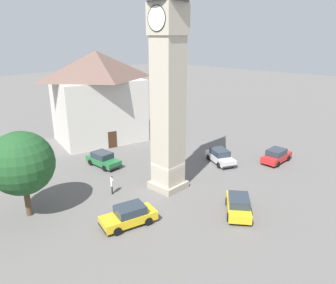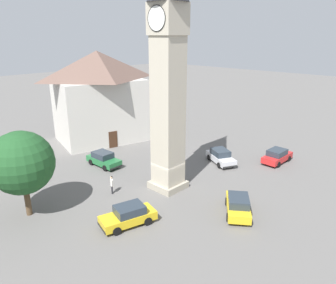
# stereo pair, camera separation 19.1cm
# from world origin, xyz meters

# --- Properties ---
(ground_plane) EXTENTS (200.00, 200.00, 0.00)m
(ground_plane) POSITION_xyz_m (0.00, 0.00, 0.00)
(ground_plane) COLOR #605E5B
(clock_tower) EXTENTS (3.35, 3.35, 23.15)m
(clock_tower) POSITION_xyz_m (0.00, 0.00, 13.59)
(clock_tower) COLOR #A59C89
(clock_tower) RESTS_ON ground
(car_blue_kerb) EXTENTS (2.74, 4.43, 1.53)m
(car_blue_kerb) POSITION_xyz_m (2.12, -6.47, 0.76)
(car_blue_kerb) COLOR gold
(car_blue_kerb) RESTS_ON ground
(car_silver_kerb) EXTENTS (4.18, 1.92, 1.53)m
(car_silver_kerb) POSITION_xyz_m (-8.62, -1.04, 0.76)
(car_silver_kerb) COLOR #236B38
(car_silver_kerb) RESTS_ON ground
(car_red_corner) EXTENTS (4.44, 3.39, 1.53)m
(car_red_corner) POSITION_xyz_m (0.06, 8.32, 0.76)
(car_red_corner) COLOR silver
(car_red_corner) RESTS_ON ground
(car_white_side) EXTENTS (1.90, 4.17, 1.53)m
(car_white_side) POSITION_xyz_m (4.48, 12.76, 0.76)
(car_white_side) COLOR red
(car_white_side) RESTS_ON ground
(car_black_far) EXTENTS (3.79, 4.33, 1.53)m
(car_black_far) POSITION_xyz_m (7.16, 0.48, 0.76)
(car_black_far) COLOR gold
(car_black_far) RESTS_ON ground
(pedestrian) EXTENTS (0.47, 0.39, 1.69)m
(pedestrian) POSITION_xyz_m (-2.77, -4.31, 1.01)
(pedestrian) COLOR black
(pedestrian) RESTS_ON ground
(tree) EXTENTS (4.83, 4.83, 6.81)m
(tree) POSITION_xyz_m (-4.64, -10.97, 4.37)
(tree) COLOR brown
(tree) RESTS_ON ground
(building_terrace_right) EXTENTS (10.79, 12.79, 11.61)m
(building_terrace_right) POSITION_xyz_m (-16.46, 4.27, 5.92)
(building_terrace_right) COLOR beige
(building_terrace_right) RESTS_ON ground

